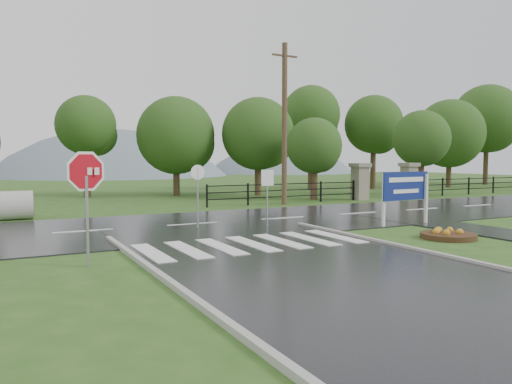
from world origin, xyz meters
TOP-DOWN VIEW (x-y plane):
  - ground at (0.00, 0.00)m, footprint 120.00×120.00m
  - main_road at (0.00, 10.00)m, footprint 90.00×8.00m
  - walkway at (8.50, 4.00)m, footprint 2.20×11.00m
  - crosswalk at (0.00, 5.00)m, footprint 6.50×2.80m
  - pillar_west at (13.00, 16.00)m, footprint 1.00×1.00m
  - pillar_east at (17.00, 16.00)m, footprint 1.00×1.00m
  - fence_west at (7.75, 16.00)m, footprint 9.58×0.08m
  - hills at (3.49, 65.00)m, footprint 102.00×48.00m
  - treeline at (1.00, 24.00)m, footprint 83.20×5.20m
  - stop_sign at (-4.74, 4.26)m, footprint 1.24×0.42m
  - estate_billboard at (7.12, 6.13)m, footprint 2.34×0.23m
  - flower_bed at (6.15, 3.23)m, footprint 1.74×1.74m
  - reg_sign_small at (2.19, 8.04)m, footprint 0.47×0.08m
  - reg_sign_round at (-0.15, 9.03)m, footprint 0.54×0.08m
  - utility_pole_east at (7.35, 15.50)m, footprint 1.55×0.29m
  - entrance_tree_left at (10.65, 17.50)m, footprint 3.41×3.41m
  - entrance_tree_right at (19.58, 17.50)m, footprint 3.90×3.90m

SIDE VIEW (x-z plane):
  - hills at x=3.49m, z-range -39.54..8.46m
  - ground at x=0.00m, z-range 0.00..0.00m
  - main_road at x=0.00m, z-range -0.02..0.02m
  - walkway at x=8.50m, z-range -0.02..0.02m
  - treeline at x=1.00m, z-range -5.00..5.00m
  - crosswalk at x=0.00m, z-range 0.05..0.07m
  - flower_bed at x=6.15m, z-range -0.04..0.30m
  - fence_west at x=7.75m, z-range 0.12..1.32m
  - pillar_west at x=13.00m, z-range 0.06..2.30m
  - pillar_east at x=17.00m, z-range 0.06..2.30m
  - estate_billboard at x=7.12m, z-range 0.38..2.43m
  - reg_sign_round at x=-0.15m, z-range 0.30..2.62m
  - reg_sign_small at x=2.19m, z-range 0.45..2.58m
  - stop_sign at x=-4.74m, z-range 0.56..3.48m
  - entrance_tree_left at x=10.65m, z-range 0.77..5.79m
  - entrance_tree_right at x=19.58m, z-range 0.95..6.80m
  - utility_pole_east at x=7.35m, z-range 0.07..8.80m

